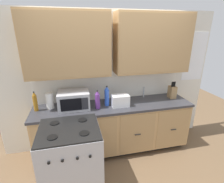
% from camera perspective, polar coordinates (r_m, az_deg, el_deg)
% --- Properties ---
extents(ground_plane, '(8.00, 8.00, 0.00)m').
position_cam_1_polar(ground_plane, '(3.11, 2.01, -22.12)').
color(ground_plane, brown).
extents(wall_unit, '(3.81, 0.40, 2.40)m').
position_cam_1_polar(wall_unit, '(2.83, -0.18, 10.76)').
color(wall_unit, silver).
rests_on(wall_unit, ground_plane).
extents(counter_run, '(2.64, 0.64, 0.90)m').
position_cam_1_polar(counter_run, '(3.06, 0.68, -11.97)').
color(counter_run, black).
rests_on(counter_run, ground_plane).
extents(stove_range, '(0.76, 0.68, 0.95)m').
position_cam_1_polar(stove_range, '(2.49, -13.35, -21.08)').
color(stove_range, '#B7B7BC').
rests_on(stove_range, ground_plane).
extents(microwave, '(0.48, 0.37, 0.28)m').
position_cam_1_polar(microwave, '(2.75, -12.74, -2.77)').
color(microwave, '#B7B7BC').
rests_on(microwave, counter_run).
extents(toaster, '(0.28, 0.18, 0.19)m').
position_cam_1_polar(toaster, '(2.78, 2.77, -3.06)').
color(toaster, white).
rests_on(toaster, counter_run).
extents(knife_block, '(0.11, 0.14, 0.31)m').
position_cam_1_polar(knife_block, '(3.29, 19.53, -0.10)').
color(knife_block, '#9C794E').
rests_on(knife_block, counter_run).
extents(sink_faucet, '(0.02, 0.02, 0.20)m').
position_cam_1_polar(sink_faucet, '(3.19, 10.58, -0.18)').
color(sink_faucet, '#B2B5BA').
rests_on(sink_faucet, counter_run).
extents(paper_towel_roll, '(0.12, 0.12, 0.26)m').
position_cam_1_polar(paper_towel_roll, '(2.86, -20.17, -2.89)').
color(paper_towel_roll, white).
rests_on(paper_towel_roll, counter_run).
extents(bottle_violet, '(0.08, 0.08, 0.30)m').
position_cam_1_polar(bottle_violet, '(2.68, -4.89, -2.80)').
color(bottle_violet, '#663384').
rests_on(bottle_violet, counter_run).
extents(bottle_blue, '(0.08, 0.08, 0.34)m').
position_cam_1_polar(bottle_blue, '(2.78, -1.75, -1.53)').
color(bottle_blue, blue).
rests_on(bottle_blue, counter_run).
extents(bottle_amber, '(0.06, 0.06, 0.31)m').
position_cam_1_polar(bottle_amber, '(2.85, -24.40, -3.09)').
color(bottle_amber, '#9E6619').
rests_on(bottle_amber, counter_run).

